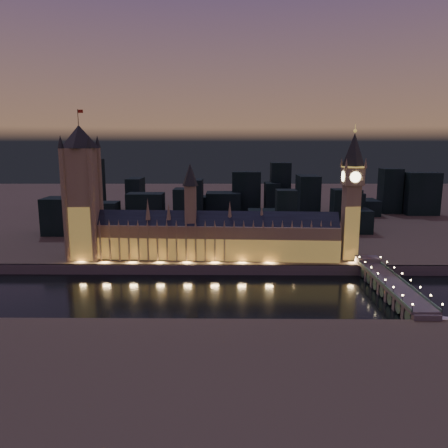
{
  "coord_description": "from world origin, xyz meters",
  "views": [
    {
      "loc": [
        8.87,
        -289.1,
        103.15
      ],
      "look_at": [
        5.0,
        55.0,
        38.0
      ],
      "focal_mm": 35.0,
      "sensor_mm": 36.0,
      "label": 1
    }
  ],
  "objects_px": {
    "palace_of_westminster": "(214,236)",
    "elizabeth_tower": "(352,185)",
    "victoria_tower": "(82,186)",
    "westminster_bridge": "(389,286)"
  },
  "relations": [
    {
      "from": "palace_of_westminster",
      "to": "elizabeth_tower",
      "type": "height_order",
      "value": "elizabeth_tower"
    },
    {
      "from": "westminster_bridge",
      "to": "victoria_tower",
      "type": "bearing_deg",
      "value": 164.04
    },
    {
      "from": "palace_of_westminster",
      "to": "elizabeth_tower",
      "type": "distance_m",
      "value": 118.93
    },
    {
      "from": "victoria_tower",
      "to": "westminster_bridge",
      "type": "height_order",
      "value": "victoria_tower"
    },
    {
      "from": "elizabeth_tower",
      "to": "westminster_bridge",
      "type": "distance_m",
      "value": 91.04
    },
    {
      "from": "palace_of_westminster",
      "to": "victoria_tower",
      "type": "xyz_separation_m",
      "value": [
        -106.76,
        0.18,
        41.15
      ]
    },
    {
      "from": "palace_of_westminster",
      "to": "victoria_tower",
      "type": "bearing_deg",
      "value": 179.9
    },
    {
      "from": "victoria_tower",
      "to": "palace_of_westminster",
      "type": "bearing_deg",
      "value": -0.1
    },
    {
      "from": "victoria_tower",
      "to": "elizabeth_tower",
      "type": "xyz_separation_m",
      "value": [
        218.0,
        0.0,
        0.92
      ]
    },
    {
      "from": "westminster_bridge",
      "to": "elizabeth_tower",
      "type": "bearing_deg",
      "value": 99.26
    }
  ]
}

